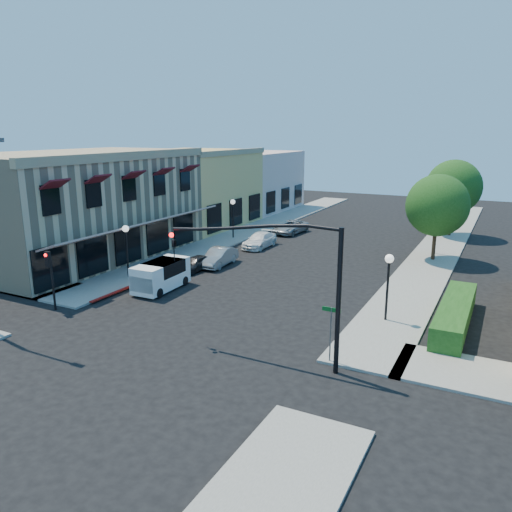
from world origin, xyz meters
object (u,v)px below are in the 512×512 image
at_px(street_tree_a, 437,205).
at_px(parked_car_b, 219,257).
at_px(parked_car_a, 196,263).
at_px(lamppost_right_far, 435,220).
at_px(lamppost_left_near, 126,238).
at_px(street_tree_b, 454,187).
at_px(secondary_signal, 50,269).
at_px(parked_car_c, 260,240).
at_px(street_name_sign, 331,326).
at_px(white_van, 161,274).
at_px(lamppost_left_far, 233,209).
at_px(lamppost_right_near, 389,271).
at_px(parked_car_d, 291,227).
at_px(signal_mast_arm, 289,269).

xyz_separation_m(street_tree_a, parked_car_b, (-13.60, -8.56, -3.55)).
bearing_deg(parked_car_a, street_tree_a, 40.89).
bearing_deg(lamppost_right_far, parked_car_b, -141.54).
bearing_deg(lamppost_left_near, street_tree_b, 54.21).
relative_size(secondary_signal, parked_car_c, 0.80).
distance_m(lamppost_left_near, lamppost_right_far, 23.35).
height_order(street_name_sign, white_van, street_name_sign).
height_order(street_name_sign, lamppost_left_far, lamppost_left_far).
height_order(lamppost_right_far, parked_car_b, lamppost_right_far).
relative_size(lamppost_right_far, white_van, 0.89).
bearing_deg(street_name_sign, parked_car_b, 137.59).
relative_size(street_name_sign, lamppost_right_near, 0.70).
height_order(secondary_signal, lamppost_left_near, lamppost_left_near).
bearing_deg(street_tree_a, white_van, -132.56).
height_order(street_tree_b, parked_car_a, street_tree_b).
bearing_deg(parked_car_c, white_van, -90.71).
bearing_deg(street_tree_b, lamppost_right_far, -92.15).
bearing_deg(secondary_signal, white_van, 61.69).
relative_size(secondary_signal, lamppost_left_near, 0.93).
height_order(lamppost_right_far, parked_car_d, lamppost_right_far).
height_order(street_tree_b, lamppost_left_near, street_tree_b).
bearing_deg(lamppost_left_far, signal_mast_arm, -55.00).
xyz_separation_m(white_van, parked_car_b, (0.21, 6.47, -0.37)).
height_order(street_tree_a, white_van, street_tree_a).
distance_m(street_name_sign, lamppost_right_far, 21.85).
bearing_deg(lamppost_right_near, parked_car_a, 165.74).
distance_m(street_name_sign, parked_car_c, 21.66).
bearing_deg(parked_car_a, lamppost_left_far, 110.74).
relative_size(lamppost_right_near, white_van, 0.89).
distance_m(secondary_signal, parked_car_a, 10.61).
relative_size(street_tree_a, white_van, 1.61).
height_order(secondary_signal, lamppost_left_far, lamppost_left_far).
distance_m(street_tree_a, white_van, 20.66).
distance_m(white_van, parked_car_b, 6.48).
distance_m(lamppost_right_near, parked_car_d, 22.92).
bearing_deg(lamppost_left_far, white_van, -76.91).
distance_m(lamppost_left_near, parked_car_a, 5.14).
bearing_deg(street_tree_b, parked_car_a, -125.03).
height_order(secondary_signal, parked_car_a, secondary_signal).
distance_m(lamppost_right_near, white_van, 13.65).
xyz_separation_m(street_name_sign, parked_car_a, (-13.03, 9.37, -1.17)).
height_order(street_tree_a, lamppost_right_far, street_tree_a).
xyz_separation_m(lamppost_left_far, parked_car_b, (3.70, -8.56, -2.09)).
distance_m(signal_mast_arm, street_name_sign, 2.98).
height_order(lamppost_left_near, parked_car_b, lamppost_left_near).
distance_m(lamppost_left_near, parked_car_d, 19.03).
xyz_separation_m(secondary_signal, parked_car_d, (3.20, 25.14, -1.71)).
bearing_deg(street_tree_b, parked_car_c, -138.58).
xyz_separation_m(street_name_sign, parked_car_b, (-12.30, 11.24, -1.06)).
height_order(signal_mast_arm, parked_car_b, signal_mast_arm).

